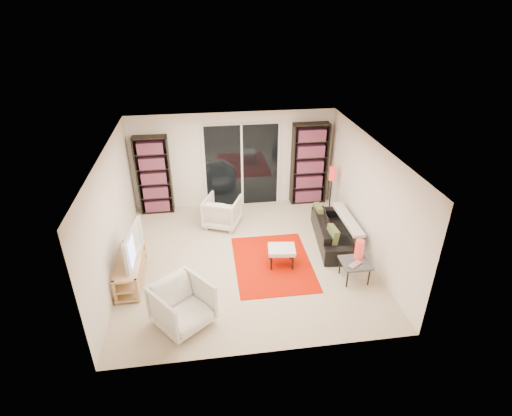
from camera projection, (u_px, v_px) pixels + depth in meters
The scene contains 20 objects.
floor at pixel (246, 258), 8.29m from camera, with size 5.00×5.00×0.00m, color #BFA993.
wall_back at pixel (234, 160), 9.90m from camera, with size 5.00×0.02×2.40m, color white.
wall_front at pixel (267, 291), 5.54m from camera, with size 5.00×0.02×2.40m, color white.
wall_left at pixel (112, 216), 7.41m from camera, with size 0.02×5.00×2.40m, color white.
wall_right at pixel (369, 199), 8.03m from camera, with size 0.02×5.00×2.40m, color white.
ceiling at pixel (245, 148), 7.15m from camera, with size 5.00×5.00×0.02m, color white.
sliding_door at pixel (242, 166), 9.96m from camera, with size 1.92×0.08×2.16m.
bookshelf_left at pixel (154, 175), 9.62m from camera, with size 0.80×0.30×1.95m.
bookshelf_right at pixel (309, 164), 10.06m from camera, with size 0.90×0.30×2.10m.
tv_stand at pixel (131, 269), 7.52m from camera, with size 0.44×1.37×0.50m.
tv at pixel (128, 245), 7.26m from camera, with size 1.07×0.14×0.62m, color black.
rug at pixel (273, 263), 8.12m from camera, with size 1.53×2.07×0.01m, color #C21200.
sofa at pixel (334, 231), 8.70m from camera, with size 1.88×0.73×0.55m, color black.
armchair_back at pixel (222, 212), 9.31m from camera, with size 0.76×0.78×0.71m, color silver.
armchair_front at pixel (182, 305), 6.47m from camera, with size 0.83×0.85×0.77m, color silver.
ottoman at pixel (282, 250), 7.93m from camera, with size 0.58×0.49×0.40m.
side_table at pixel (355, 264), 7.50m from camera, with size 0.52×0.52×0.40m.
laptop at pixel (357, 266), 7.37m from camera, with size 0.30×0.19×0.02m, color silver.
table_lamp at pixel (359, 249), 7.53m from camera, with size 0.17×0.17×0.37m, color red.
floor_lamp at pixel (332, 179), 9.57m from camera, with size 0.18×0.18×1.23m.
Camera 1 is at (-0.76, -6.77, 4.84)m, focal length 28.00 mm.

